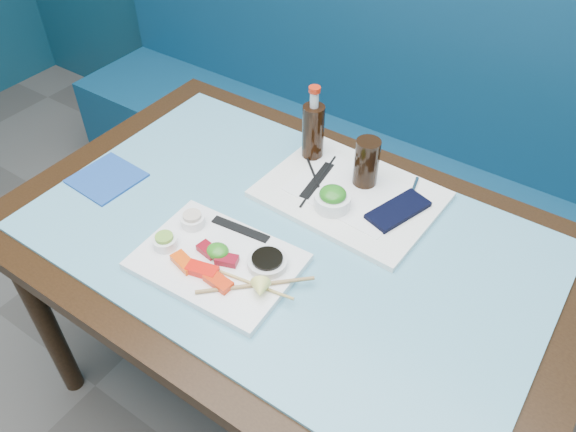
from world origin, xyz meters
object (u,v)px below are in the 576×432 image
Objects in this scene: dining_table at (287,260)px; seaweed_bowl at (332,201)px; blue_napkin at (107,178)px; booth_bench at (413,177)px; cola_glass at (366,162)px; sashimi_plate at (217,262)px; cola_bottle_body at (313,134)px; serving_tray at (350,195)px.

dining_table is 0.19m from seaweed_bowl.
blue_napkin is at bearing -169.04° from dining_table.
booth_bench is 0.75m from cola_glass.
cola_glass is at bearing -83.37° from booth_bench.
sashimi_plate is 2.21× the size of blue_napkin.
sashimi_plate reaches higher than blue_napkin.
cola_bottle_body is (-0.18, 0.03, 0.00)m from cola_glass.
booth_bench reaches higher than cola_bottle_body.
cola_glass is (0.14, 0.43, 0.07)m from sashimi_plate.
sashimi_plate is 3.92× the size of seaweed_bowl.
cola_glass reaches higher than dining_table.
cola_glass is 0.18m from cola_bottle_body.
cola_glass is (0.02, 0.13, 0.05)m from seaweed_bowl.
serving_tray is at bearing -100.30° from cola_glass.
blue_napkin is at bearing 168.43° from sashimi_plate.
blue_napkin is (-0.58, -0.31, -0.00)m from serving_tray.
blue_napkin is (-0.44, 0.07, -0.01)m from sashimi_plate.
seaweed_bowl is 0.14m from cola_glass.
dining_table is at bearing -109.79° from seaweed_bowl.
dining_table is at bearing 10.96° from blue_napkin.
cola_bottle_body reaches higher than serving_tray.
sashimi_plate is 0.45m from blue_napkin.
dining_table is at bearing -102.73° from serving_tray.
blue_napkin is at bearing -136.47° from cola_bottle_body.
sashimi_plate is at bearing -8.88° from blue_napkin.
seaweed_bowl is 0.61m from blue_napkin.
booth_bench is 0.89m from dining_table.
blue_napkin reaches higher than dining_table.
cola_bottle_body is at bearing 157.17° from serving_tray.
booth_bench is 18.50× the size of blue_napkin.
cola_glass is (0.07, -0.58, 0.47)m from booth_bench.
dining_table is 0.24m from serving_tray.
seaweed_bowl is (0.05, -0.71, 0.42)m from booth_bench.
serving_tray is at bearing 67.99° from sashimi_plate.
cola_bottle_body is at bearing 111.19° from dining_table.
serving_tray is 4.78× the size of seaweed_bowl.
seaweed_bowl reaches higher than serving_tray.
sashimi_plate is at bearing -113.71° from dining_table.
cola_glass is at bearing 75.57° from dining_table.
cola_bottle_body is at bearing 135.49° from seaweed_bowl.
booth_bench is 22.87× the size of cola_glass.
cola_bottle_body is (-0.16, 0.16, 0.05)m from seaweed_bowl.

